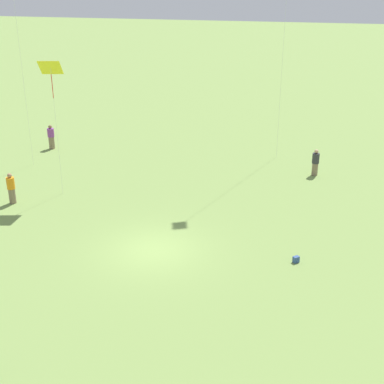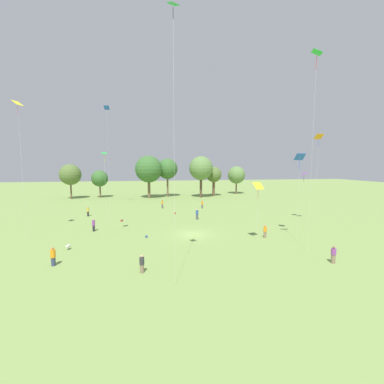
% 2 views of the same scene
% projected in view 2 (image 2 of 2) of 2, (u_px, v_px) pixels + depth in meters
% --- Properties ---
extents(ground_plane, '(240.00, 240.00, 0.00)m').
position_uv_depth(ground_plane, '(193.00, 234.00, 34.58)').
color(ground_plane, '#7A994C').
extents(tree_0, '(5.70, 5.70, 9.56)m').
position_uv_depth(tree_0, '(70.00, 175.00, 70.11)').
color(tree_0, brown).
rests_on(tree_0, ground_plane).
extents(tree_1, '(4.63, 4.63, 7.81)m').
position_uv_depth(tree_1, '(100.00, 179.00, 73.14)').
color(tree_1, brown).
rests_on(tree_1, ground_plane).
extents(tree_2, '(7.53, 7.53, 11.94)m').
position_uv_depth(tree_2, '(149.00, 169.00, 71.68)').
color(tree_2, brown).
rests_on(tree_2, ground_plane).
extents(tree_3, '(5.95, 5.95, 11.19)m').
position_uv_depth(tree_3, '(167.00, 169.00, 74.73)').
color(tree_3, brown).
rests_on(tree_3, ground_plane).
extents(tree_4, '(6.82, 6.82, 11.83)m').
position_uv_depth(tree_4, '(201.00, 168.00, 73.12)').
color(tree_4, brown).
rests_on(tree_4, ground_plane).
extents(tree_5, '(4.67, 4.67, 8.84)m').
position_uv_depth(tree_5, '(214.00, 175.00, 76.86)').
color(tree_5, brown).
rests_on(tree_5, ground_plane).
extents(tree_6, '(5.59, 5.59, 8.91)m').
position_uv_depth(tree_6, '(236.00, 175.00, 82.81)').
color(tree_6, brown).
rests_on(tree_6, ground_plane).
extents(person_0, '(0.64, 0.64, 1.68)m').
position_uv_depth(person_0, '(333.00, 255.00, 24.38)').
color(person_0, '#847056').
rests_on(person_0, ground_plane).
extents(person_1, '(0.57, 0.57, 1.68)m').
position_uv_depth(person_1, '(265.00, 231.00, 32.93)').
color(person_1, '#847056').
rests_on(person_1, ground_plane).
extents(person_2, '(0.48, 0.48, 1.81)m').
position_uv_depth(person_2, '(162.00, 204.00, 55.29)').
color(person_2, '#4C4C51').
rests_on(person_2, ground_plane).
extents(person_3, '(0.60, 0.60, 1.62)m').
position_uv_depth(person_3, '(142.00, 264.00, 22.22)').
color(person_3, '#847056').
rests_on(person_3, ground_plane).
extents(person_4, '(0.47, 0.47, 1.80)m').
position_uv_depth(person_4, '(94.00, 225.00, 36.18)').
color(person_4, '#232328').
rests_on(person_4, ground_plane).
extents(person_5, '(0.57, 0.57, 1.83)m').
position_uv_depth(person_5, '(197.00, 214.00, 44.02)').
color(person_5, '#4C4C51').
rests_on(person_5, ground_plane).
extents(person_6, '(0.44, 0.44, 1.75)m').
position_uv_depth(person_6, '(202.00, 204.00, 55.31)').
color(person_6, '#4C4C51').
rests_on(person_6, ground_plane).
extents(person_7, '(0.51, 0.51, 1.81)m').
position_uv_depth(person_7, '(88.00, 211.00, 46.73)').
color(person_7, '#232328').
rests_on(person_7, ground_plane).
extents(person_8, '(0.63, 0.63, 1.78)m').
position_uv_depth(person_8, '(53.00, 257.00, 23.79)').
color(person_8, '#333D5B').
rests_on(person_8, ground_plane).
extents(kite_0, '(1.22, 1.31, 17.29)m').
position_uv_depth(kite_0, '(18.00, 109.00, 31.81)').
color(kite_0, yellow).
rests_on(kite_0, ground_plane).
extents(kite_1, '(1.18, 0.97, 13.90)m').
position_uv_depth(kite_1, '(319.00, 139.00, 38.09)').
color(kite_1, orange).
rests_on(kite_1, ground_plane).
extents(kite_2, '(1.29, 1.08, 7.29)m').
position_uv_depth(kite_2, '(258.00, 187.00, 30.13)').
color(kite_2, yellow).
rests_on(kite_2, ground_plane).
extents(kite_3, '(0.93, 0.91, 20.61)m').
position_uv_depth(kite_3, '(173.00, 33.00, 17.99)').
color(kite_3, green).
rests_on(kite_3, ground_plane).
extents(kite_4, '(1.13, 1.16, 8.07)m').
position_uv_depth(kite_4, '(304.00, 175.00, 43.01)').
color(kite_4, purple).
rests_on(kite_4, ground_plane).
extents(kite_5, '(1.17, 1.22, 20.74)m').
position_uv_depth(kite_5, '(316.00, 64.00, 25.64)').
color(kite_5, green).
rests_on(kite_5, ground_plane).
extents(kite_6, '(1.21, 0.97, 10.69)m').
position_uv_depth(kite_6, '(300.00, 159.00, 30.37)').
color(kite_6, blue).
rests_on(kite_6, ground_plane).
extents(kite_7, '(1.20, 0.95, 21.97)m').
position_uv_depth(kite_7, '(107.00, 113.00, 55.10)').
color(kite_7, blue).
rests_on(kite_7, ground_plane).
extents(kite_8, '(0.86, 0.85, 10.92)m').
position_uv_depth(kite_8, '(104.00, 159.00, 32.13)').
color(kite_8, green).
rests_on(kite_8, ground_plane).
extents(dog_0, '(0.36, 0.76, 0.57)m').
position_uv_depth(dog_0, '(68.00, 246.00, 28.33)').
color(dog_0, silver).
rests_on(dog_0, ground_plane).
extents(picnic_bag_0, '(0.31, 0.30, 0.27)m').
position_uv_depth(picnic_bag_0, '(146.00, 237.00, 33.07)').
color(picnic_bag_0, '#33518C').
rests_on(picnic_bag_0, ground_plane).
extents(picnic_bag_1, '(0.39, 0.46, 0.30)m').
position_uv_depth(picnic_bag_1, '(122.00, 221.00, 42.56)').
color(picnic_bag_1, '#933833').
rests_on(picnic_bag_1, ground_plane).
extents(picnic_bag_2, '(0.30, 0.26, 0.37)m').
position_uv_depth(picnic_bag_2, '(175.00, 213.00, 48.73)').
color(picnic_bag_2, '#933833').
rests_on(picnic_bag_2, ground_plane).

